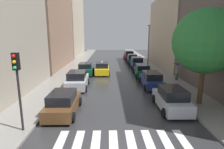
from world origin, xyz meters
name	(u,v)px	position (x,y,z in m)	size (l,w,h in m)	color
ground_plane	(112,67)	(0.00, 24.00, -0.02)	(28.00, 72.00, 0.04)	#2E2E31
sidewalk_left	(74,67)	(-6.50, 24.00, 0.07)	(3.00, 72.00, 0.15)	gray
sidewalk_right	(151,66)	(6.50, 24.00, 0.07)	(3.00, 72.00, 0.15)	gray
crosswalk_stripes	(122,141)	(0.00, 1.41, 0.01)	(6.75, 2.20, 0.01)	silver
building_left_mid	(45,30)	(-11.00, 24.47, 6.03)	(6.00, 15.48, 12.05)	#8C6B56
building_left_far	(68,26)	(-11.00, 42.00, 7.46)	(6.00, 17.63, 14.92)	#B2A38C
building_right_mid	(178,32)	(11.00, 24.78, 5.72)	(6.00, 15.62, 11.45)	#B2A38C
parked_car_left_nearest	(63,103)	(-3.81, 4.99, 0.73)	(2.04, 4.28, 1.56)	brown
parked_car_left_second	(77,80)	(-3.85, 11.35, 0.81)	(2.22, 4.53, 1.73)	#B2B7BF
parked_car_left_third	(86,69)	(-3.77, 17.90, 0.75)	(2.21, 4.11, 1.60)	#0C4C2D
parked_car_right_nearest	(172,99)	(3.86, 5.50, 0.78)	(2.02, 4.19, 1.66)	#B2B7BF
parked_car_right_second	(151,80)	(3.80, 11.63, 0.74)	(2.04, 4.67, 1.57)	navy
parked_car_right_third	(142,70)	(3.76, 16.88, 0.73)	(2.13, 4.71, 1.55)	#0C4C2D
parked_car_right_fourth	(137,63)	(3.94, 22.87, 0.83)	(2.04, 4.39, 1.79)	navy
parked_car_right_fifth	(132,59)	(3.86, 28.24, 0.79)	(2.06, 4.55, 1.70)	#0C4C2D
parked_car_right_sixth	(129,55)	(3.92, 34.27, 0.84)	(2.19, 4.54, 1.81)	maroon
taxi_midroad	(102,69)	(-1.55, 18.20, 0.76)	(2.14, 4.35, 1.81)	yellow
pedestrian_foreground	(177,68)	(7.30, 13.96, 1.55)	(0.96, 0.96, 1.95)	#38513D
street_tree_right	(205,41)	(6.30, 6.28, 4.87)	(4.69, 4.69, 7.07)	#513823
traffic_light_left_corner	(17,75)	(-5.45, 2.38, 3.29)	(0.30, 0.42, 4.30)	black
lamp_post_right	(149,43)	(5.55, 21.86, 4.02)	(0.60, 0.28, 6.69)	#595B60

